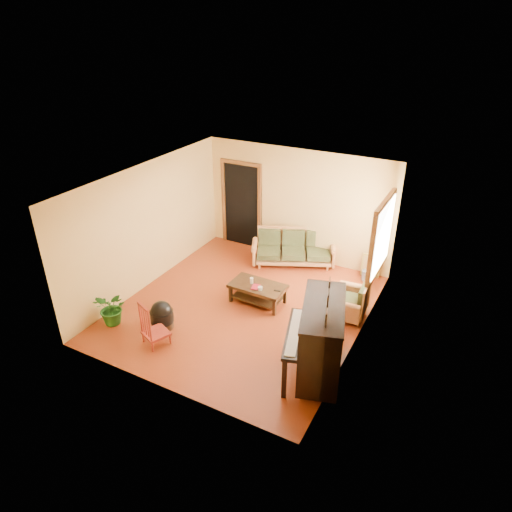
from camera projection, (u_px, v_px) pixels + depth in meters
The scene contains 16 objects.
floor at pixel (244, 307), 9.03m from camera, with size 5.00×5.00×0.00m, color #64200D.
doorway at pixel (242, 206), 11.09m from camera, with size 1.08×0.16×2.05m, color black.
window at pixel (382, 237), 8.43m from camera, with size 0.12×1.36×1.46m, color white.
sofa at pixel (293, 248), 10.44m from camera, with size 1.86×0.78×0.80m, color #A86A3D.
coffee_table at pixel (258, 294), 9.11m from camera, with size 1.10×0.60×0.40m, color black.
armchair at pixel (349, 298), 8.63m from camera, with size 0.73×0.77×0.77m, color #A86A3D.
piano at pixel (321, 341), 7.08m from camera, with size 0.87×1.47×1.30m, color black.
footstool at pixel (162, 318), 8.37m from camera, with size 0.43×0.43×0.41m, color black.
red_chair at pixel (155, 323), 7.86m from camera, with size 0.40×0.44×0.86m, color maroon.
leaning_frame at pixel (371, 266), 9.98m from camera, with size 0.40×0.09×0.54m, color #AD9239.
ceramic_crock at pixel (366, 275), 9.92m from camera, with size 0.18×0.18×0.23m, color #2E508B.
potted_plant at pixel (112, 308), 8.41m from camera, with size 0.60×0.52×0.67m, color #1C5418.
book at pixel (252, 287), 8.95m from camera, with size 0.15×0.21×0.02m, color maroon.
candle at pixel (252, 280), 9.06m from camera, with size 0.07×0.07×0.12m, color silver.
glass_jar at pixel (260, 288), 8.85m from camera, with size 0.09×0.09×0.06m, color silver.
remote at pixel (277, 291), 8.82m from camera, with size 0.13×0.04×0.01m, color black.
Camera 1 is at (3.73, -6.52, 5.12)m, focal length 32.00 mm.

